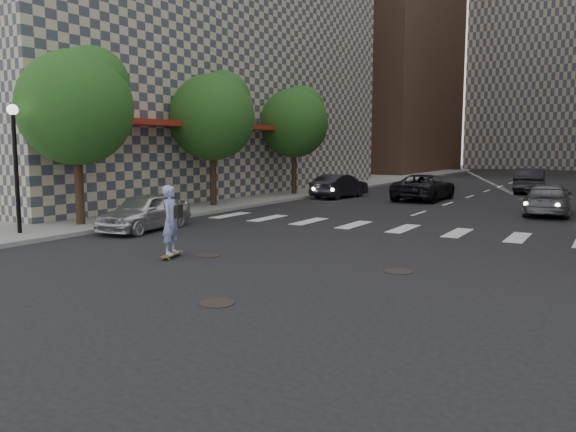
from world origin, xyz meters
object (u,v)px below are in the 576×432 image
object	(u,v)px
lamppost	(15,150)
silver_sedan	(145,212)
traffic_car_c	(424,187)
tree_b	(215,113)
traffic_car_b	(548,199)
traffic_car_e	(530,181)
tree_a	(79,103)
traffic_car_a	(340,186)
skateboarder	(171,220)
tree_c	(296,120)

from	to	relation	value
lamppost	silver_sedan	xyz separation A→B (m)	(2.50, 3.31, -2.24)
lamppost	traffic_car_c	world-z (taller)	lamppost
tree_b	traffic_car_b	distance (m)	16.01
tree_b	silver_sedan	bearing A→B (deg)	-71.47
traffic_car_b	traffic_car_e	bearing A→B (deg)	-82.78
traffic_car_c	traffic_car_e	size ratio (longest dim) A/B	1.07
tree_a	traffic_car_b	distance (m)	20.15
traffic_car_a	traffic_car_b	xyz separation A→B (m)	(11.60, -2.75, -0.01)
skateboarder	traffic_car_e	xyz separation A→B (m)	(5.43, 28.19, -0.23)
tree_c	skateboarder	bearing A→B (deg)	-70.03
lamppost	traffic_car_a	bearing A→B (deg)	80.91
skateboarder	silver_sedan	bearing A→B (deg)	126.29
traffic_car_c	tree_c	bearing A→B (deg)	10.61
silver_sedan	traffic_car_e	xyz separation A→B (m)	(9.75, 24.87, 0.12)
tree_a	tree_b	bearing A→B (deg)	90.00
traffic_car_a	traffic_car_e	size ratio (longest dim) A/B	0.86
lamppost	tree_c	bearing A→B (deg)	89.86
tree_c	traffic_car_c	bearing A→B (deg)	9.53
tree_a	tree_c	xyz separation A→B (m)	(0.00, 16.00, 0.00)
traffic_car_a	traffic_car_b	size ratio (longest dim) A/B	0.89
tree_b	traffic_car_a	xyz separation A→B (m)	(2.95, 8.12, -3.95)
skateboarder	traffic_car_c	distance (m)	19.95
tree_a	traffic_car_c	size ratio (longest dim) A/B	1.25
skateboarder	traffic_car_a	size ratio (longest dim) A/B	0.47
lamppost	silver_sedan	bearing A→B (deg)	52.98
silver_sedan	traffic_car_c	bearing A→B (deg)	65.68
silver_sedan	tree_b	bearing A→B (deg)	101.73
tree_c	traffic_car_a	world-z (taller)	tree_c
traffic_car_b	silver_sedan	bearing A→B (deg)	42.66
traffic_car_b	lamppost	bearing A→B (deg)	43.92
tree_c	traffic_car_c	distance (m)	8.73
skateboarder	traffic_car_a	world-z (taller)	skateboarder
tree_a	traffic_car_a	size ratio (longest dim) A/B	1.55
traffic_car_b	tree_c	bearing A→B (deg)	-13.97
skateboarder	silver_sedan	xyz separation A→B (m)	(-4.32, 3.31, -0.36)
tree_c	traffic_car_a	bearing A→B (deg)	2.23
tree_a	skateboarder	size ratio (longest dim) A/B	3.30
traffic_car_a	traffic_car_e	bearing A→B (deg)	-126.84
traffic_car_c	traffic_car_b	bearing A→B (deg)	151.25
skateboarder	silver_sedan	size ratio (longest dim) A/B	0.49
skateboarder	traffic_car_e	world-z (taller)	skateboarder
tree_b	tree_c	world-z (taller)	same
tree_c	silver_sedan	world-z (taller)	tree_c
traffic_car_b	traffic_car_e	distance (m)	12.41
tree_c	lamppost	bearing A→B (deg)	-90.14
traffic_car_b	traffic_car_c	world-z (taller)	traffic_car_c
skateboarder	tree_a	bearing A→B (deg)	142.53
traffic_car_e	traffic_car_c	bearing A→B (deg)	56.71
traffic_car_c	tree_b	bearing A→B (deg)	51.43
lamppost	silver_sedan	distance (m)	4.72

